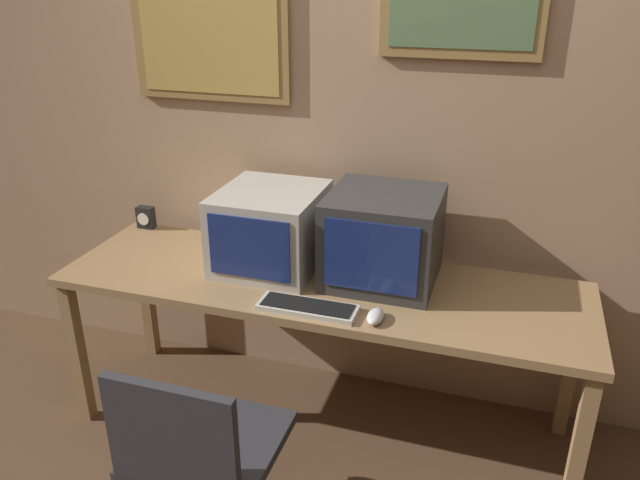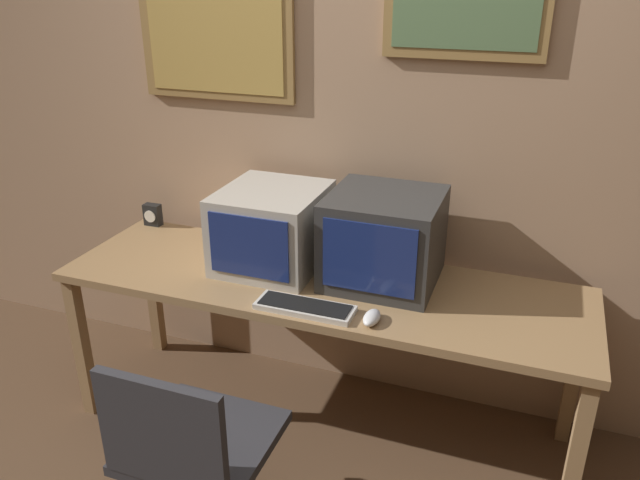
{
  "view_description": "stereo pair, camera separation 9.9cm",
  "coord_description": "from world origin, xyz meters",
  "px_view_note": "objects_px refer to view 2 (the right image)",
  "views": [
    {
      "loc": [
        0.71,
        -1.28,
        1.97
      ],
      "look_at": [
        0.0,
        0.94,
        0.94
      ],
      "focal_mm": 35.0,
      "sensor_mm": 36.0,
      "label": 1
    },
    {
      "loc": [
        0.81,
        -1.25,
        1.97
      ],
      "look_at": [
        0.0,
        0.94,
        0.94
      ],
      "focal_mm": 35.0,
      "sensor_mm": 36.0,
      "label": 2
    }
  ],
  "objects_px": {
    "keyboard_main": "(305,307)",
    "monitor_right": "(384,238)",
    "office_chair": "(197,469)",
    "monitor_left": "(272,228)",
    "desk_clock": "(153,215)",
    "mouse_near_keyboard": "(372,318)"
  },
  "relations": [
    {
      "from": "monitor_right",
      "to": "desk_clock",
      "type": "bearing_deg",
      "value": 171.73
    },
    {
      "from": "keyboard_main",
      "to": "office_chair",
      "type": "bearing_deg",
      "value": -111.24
    },
    {
      "from": "monitor_right",
      "to": "keyboard_main",
      "type": "xyz_separation_m",
      "value": [
        -0.21,
        -0.36,
        -0.18
      ]
    },
    {
      "from": "monitor_right",
      "to": "mouse_near_keyboard",
      "type": "bearing_deg",
      "value": -81.14
    },
    {
      "from": "keyboard_main",
      "to": "monitor_right",
      "type": "bearing_deg",
      "value": 59.24
    },
    {
      "from": "monitor_left",
      "to": "office_chair",
      "type": "xyz_separation_m",
      "value": [
        0.08,
        -0.86,
        -0.56
      ]
    },
    {
      "from": "monitor_left",
      "to": "office_chair",
      "type": "distance_m",
      "value": 1.03
    },
    {
      "from": "office_chair",
      "to": "mouse_near_keyboard",
      "type": "bearing_deg",
      "value": 48.29
    },
    {
      "from": "monitor_left",
      "to": "mouse_near_keyboard",
      "type": "xyz_separation_m",
      "value": [
        0.55,
        -0.33,
        -0.15
      ]
    },
    {
      "from": "monitor_right",
      "to": "office_chair",
      "type": "relative_size",
      "value": 0.54
    },
    {
      "from": "monitor_left",
      "to": "desk_clock",
      "type": "bearing_deg",
      "value": 165.05
    },
    {
      "from": "desk_clock",
      "to": "office_chair",
      "type": "height_order",
      "value": "desk_clock"
    },
    {
      "from": "monitor_left",
      "to": "mouse_near_keyboard",
      "type": "distance_m",
      "value": 0.66
    },
    {
      "from": "monitor_left",
      "to": "desk_clock",
      "type": "xyz_separation_m",
      "value": [
        -0.76,
        0.2,
        -0.12
      ]
    },
    {
      "from": "mouse_near_keyboard",
      "to": "desk_clock",
      "type": "distance_m",
      "value": 1.42
    },
    {
      "from": "keyboard_main",
      "to": "desk_clock",
      "type": "xyz_separation_m",
      "value": [
        -1.05,
        0.54,
        0.04
      ]
    },
    {
      "from": "monitor_right",
      "to": "desk_clock",
      "type": "height_order",
      "value": "monitor_right"
    },
    {
      "from": "desk_clock",
      "to": "office_chair",
      "type": "bearing_deg",
      "value": -51.67
    },
    {
      "from": "monitor_right",
      "to": "keyboard_main",
      "type": "bearing_deg",
      "value": -120.76
    },
    {
      "from": "keyboard_main",
      "to": "office_chair",
      "type": "xyz_separation_m",
      "value": [
        -0.2,
        -0.53,
        -0.4
      ]
    },
    {
      "from": "keyboard_main",
      "to": "office_chair",
      "type": "relative_size",
      "value": 0.46
    },
    {
      "from": "monitor_left",
      "to": "office_chair",
      "type": "bearing_deg",
      "value": -84.83
    }
  ]
}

